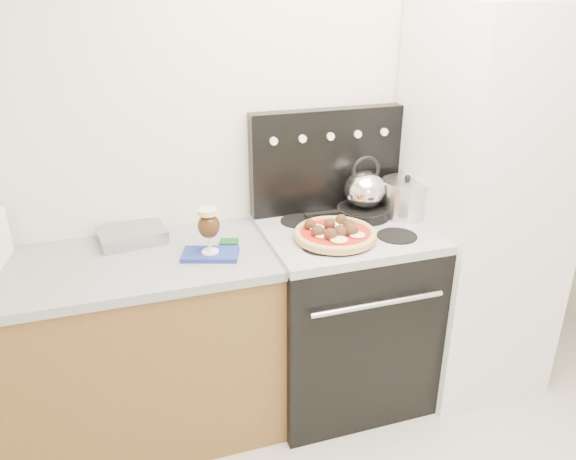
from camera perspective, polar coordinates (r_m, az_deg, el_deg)
name	(u,v)px	position (r m, az deg, el deg)	size (l,w,h in m)	color
room_shell	(445,243)	(1.74, 15.64, -1.25)	(3.52, 3.01, 2.52)	#B7B4A8
base_cabinet	(112,358)	(2.68, -17.49, -12.29)	(1.45, 0.60, 0.86)	brown
countertop	(98,268)	(2.45, -18.76, -3.70)	(1.48, 0.63, 0.04)	gray
stove_body	(343,317)	(2.83, 5.56, -8.81)	(0.76, 0.65, 0.88)	black
cooktop	(346,233)	(2.62, 5.96, -0.27)	(0.76, 0.65, 0.04)	#ADADB2
backguard	(326,160)	(2.76, 3.90, 7.08)	(0.76, 0.08, 0.50)	black
fridge	(480,207)	(2.92, 18.91, 2.18)	(0.64, 0.68, 1.90)	silver
foil_sheet	(132,235)	(2.60, -15.55, -0.53)	(0.28, 0.21, 0.06)	#BBB8C9
oven_mitt	(210,254)	(2.39, -7.89, -2.46)	(0.23, 0.14, 0.02)	navy
beer_glass	(209,231)	(2.35, -8.03, -0.06)	(0.09, 0.09, 0.20)	#341D0B
pizza_pan	(335,239)	(2.49, 4.79, -0.89)	(0.34, 0.34, 0.01)	black
pizza	(335,232)	(2.47, 4.81, -0.23)	(0.36, 0.36, 0.05)	#DFBF6A
skillet	(363,212)	(2.75, 7.67, 1.82)	(0.26, 0.26, 0.05)	black
tea_kettle	(365,187)	(2.70, 7.82, 4.40)	(0.20, 0.20, 0.22)	white
stock_pot	(406,199)	(2.78, 11.89, 3.12)	(0.23, 0.23, 0.17)	silver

